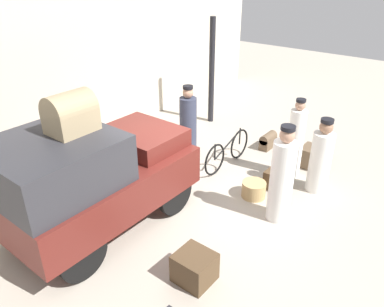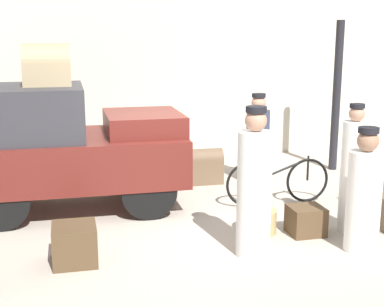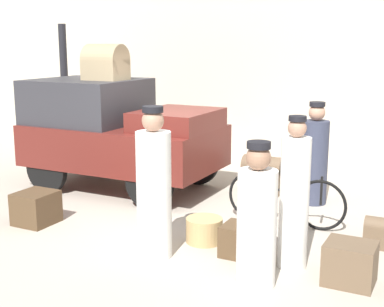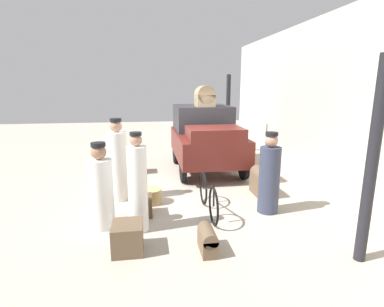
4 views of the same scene
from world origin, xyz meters
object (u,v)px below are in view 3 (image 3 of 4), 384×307
wicker_basket (204,230)px  porter_carrying_trunk (257,222)px  bicycle (285,200)px  porter_with_bicycle (294,199)px  trunk_wicker_pale (350,263)px  trunk_barrel_dark (263,173)px  trunk_umber_medium (36,208)px  porter_lifting_near_truck (154,190)px  porter_standing_middle (315,158)px  trunk_on_truck_roof (105,64)px  truck (116,130)px  suitcase_small_leather (241,240)px

wicker_basket → porter_carrying_trunk: porter_carrying_trunk is taller
bicycle → porter_with_bicycle: 1.56m
trunk_wicker_pale → bicycle: bearing=128.2°
bicycle → wicker_basket: bearing=-123.1°
trunk_barrel_dark → porter_carrying_trunk: bearing=-71.6°
wicker_basket → trunk_umber_medium: trunk_umber_medium is taller
porter_lifting_near_truck → trunk_barrel_dark: porter_lifting_near_truck is taller
porter_lifting_near_truck → trunk_umber_medium: size_ratio=3.39×
porter_with_bicycle → trunk_umber_medium: bearing=-176.8°
porter_lifting_near_truck → porter_with_bicycle: 1.69m
bicycle → trunk_barrel_dark: bearing=120.3°
porter_standing_middle → porter_with_bicycle: bearing=-80.8°
porter_standing_middle → porter_lifting_near_truck: bearing=-110.9°
trunk_umber_medium → trunk_on_truck_roof: trunk_on_truck_roof is taller
truck → suitcase_small_leather: 3.90m
porter_carrying_trunk → trunk_umber_medium: 3.66m
porter_carrying_trunk → porter_standing_middle: bearing=93.6°
bicycle → trunk_wicker_pale: 1.99m
trunk_umber_medium → trunk_on_truck_roof: size_ratio=0.79×
porter_standing_middle → trunk_on_truck_roof: 4.01m
trunk_umber_medium → trunk_barrel_dark: (2.41, 3.11, 0.11)m
truck → porter_carrying_trunk: (3.69, -2.67, -0.34)m
porter_with_bicycle → trunk_wicker_pale: bearing=-13.2°
porter_lifting_near_truck → trunk_umber_medium: 2.30m
suitcase_small_leather → porter_standing_middle: bearing=84.9°
wicker_basket → porter_lifting_near_truck: size_ratio=0.26×
trunk_wicker_pale → trunk_barrel_dark: trunk_barrel_dark is taller
bicycle → porter_with_bicycle: bearing=-69.4°
suitcase_small_leather → porter_with_bicycle: bearing=-2.4°
trunk_barrel_dark → porter_with_bicycle: bearing=-64.2°
porter_with_bicycle → suitcase_small_leather: size_ratio=3.88×
porter_standing_middle → suitcase_small_leather: porter_standing_middle is taller
porter_lifting_near_truck → porter_with_bicycle: porter_lifting_near_truck is taller
wicker_basket → porter_lifting_near_truck: 1.06m
porter_with_bicycle → trunk_on_truck_roof: 4.77m
trunk_umber_medium → porter_lifting_near_truck: bearing=-7.0°
bicycle → truck: bearing=169.8°
trunk_barrel_dark → bicycle: bearing=-59.7°
suitcase_small_leather → trunk_barrel_dark: size_ratio=0.66×
porter_lifting_near_truck → porter_standing_middle: porter_lifting_near_truck is taller
porter_lifting_near_truck → trunk_barrel_dark: (0.22, 3.38, -0.52)m
bicycle → wicker_basket: size_ratio=3.61×
porter_carrying_trunk → trunk_wicker_pale: bearing=28.7°
porter_carrying_trunk → trunk_barrel_dark: bearing=108.4°
bicycle → trunk_on_truck_roof: (-3.57, 0.61, 1.87)m
trunk_umber_medium → wicker_basket: bearing=10.0°
truck → bicycle: bearing=-10.2°
truck → porter_standing_middle: truck is taller
truck → trunk_on_truck_roof: 1.20m
porter_carrying_trunk → porter_with_bicycle: 0.71m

